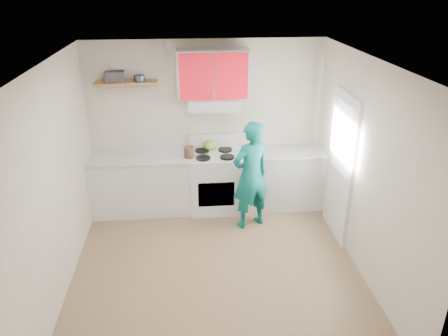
{
  "coord_description": "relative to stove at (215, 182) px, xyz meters",
  "views": [
    {
      "loc": [
        -0.33,
        -4.52,
        3.43
      ],
      "look_at": [
        0.15,
        0.55,
        1.15
      ],
      "focal_mm": 34.55,
      "sensor_mm": 36.0,
      "label": 1
    }
  ],
  "objects": [
    {
      "name": "crock",
      "position": [
        -0.39,
        -0.07,
        0.53
      ],
      "size": [
        0.2,
        0.2,
        0.19
      ],
      "primitive_type": "cylinder",
      "rotation": [
        0.0,
        0.0,
        0.33
      ],
      "color": "#4A2E20",
      "rests_on": "counter_left"
    },
    {
      "name": "books",
      "position": [
        -1.41,
        0.18,
        1.65
      ],
      "size": [
        0.3,
        0.23,
        0.14
      ],
      "primitive_type": "cube",
      "rotation": [
        0.0,
        0.0,
        0.13
      ],
      "color": "#363035",
      "rests_on": "shelf"
    },
    {
      "name": "kettle",
      "position": [
        -0.06,
        0.19,
        0.54
      ],
      "size": [
        0.25,
        0.25,
        0.17
      ],
      "primitive_type": "ellipsoid",
      "rotation": [
        0.0,
        0.0,
        0.33
      ],
      "color": "olive",
      "rests_on": "stove"
    },
    {
      "name": "person",
      "position": [
        0.48,
        -0.57,
        0.35
      ],
      "size": [
        0.7,
        0.59,
        1.62
      ],
      "primitive_type": "imported",
      "rotation": [
        0.0,
        0.0,
        3.55
      ],
      "color": "#0B635F",
      "rests_on": "floor"
    },
    {
      "name": "floor",
      "position": [
        -0.1,
        -1.57,
        -0.46
      ],
      "size": [
        3.8,
        3.8,
        0.0
      ],
      "primitive_type": "plane",
      "color": "brown",
      "rests_on": "ground"
    },
    {
      "name": "silicone_mat",
      "position": [
        1.38,
        -0.05,
        0.44
      ],
      "size": [
        0.38,
        0.35,
        0.01
      ],
      "primitive_type": "cube",
      "rotation": [
        0.0,
        0.0,
        0.32
      ],
      "color": "red",
      "rests_on": "counter_right"
    },
    {
      "name": "tin",
      "position": [
        -1.06,
        0.14,
        1.62
      ],
      "size": [
        0.16,
        0.16,
        0.09
      ],
      "primitive_type": "cylinder",
      "rotation": [
        0.0,
        0.0,
        0.01
      ],
      "color": "#333D4C",
      "rests_on": "shelf"
    },
    {
      "name": "front_wall",
      "position": [
        -0.1,
        -3.47,
        0.84
      ],
      "size": [
        3.6,
        0.04,
        2.6
      ],
      "primitive_type": "cube",
      "color": "beige",
      "rests_on": "floor"
    },
    {
      "name": "cutting_board",
      "position": [
        0.79,
        -0.04,
        0.45
      ],
      "size": [
        0.33,
        0.25,
        0.02
      ],
      "primitive_type": "cube",
      "rotation": [
        0.0,
        0.0,
        -0.07
      ],
      "color": "olive",
      "rests_on": "counter_right"
    },
    {
      "name": "left_wall",
      "position": [
        -1.9,
        -1.57,
        0.84
      ],
      "size": [
        0.04,
        3.8,
        2.6
      ],
      "primitive_type": "cube",
      "color": "beige",
      "rests_on": "floor"
    },
    {
      "name": "ceiling",
      "position": [
        -0.1,
        -1.57,
        2.14
      ],
      "size": [
        3.6,
        3.8,
        0.04
      ],
      "primitive_type": "cube",
      "color": "white",
      "rests_on": "floor"
    },
    {
      "name": "door",
      "position": [
        1.68,
        -0.88,
        0.56
      ],
      "size": [
        0.05,
        0.85,
        2.05
      ],
      "primitive_type": "cube",
      "color": "white",
      "rests_on": "floor"
    },
    {
      "name": "counter_left",
      "position": [
        -1.14,
        0.02,
        -0.01
      ],
      "size": [
        1.52,
        0.6,
        0.9
      ],
      "primitive_type": "cube",
      "color": "silver",
      "rests_on": "floor"
    },
    {
      "name": "upper_cabinets",
      "position": [
        0.0,
        0.16,
        1.66
      ],
      "size": [
        1.02,
        0.33,
        0.7
      ],
      "primitive_type": "cube",
      "color": "red",
      "rests_on": "back_wall"
    },
    {
      "name": "counter_right",
      "position": [
        1.04,
        0.02,
        -0.01
      ],
      "size": [
        1.32,
        0.6,
        0.9
      ],
      "primitive_type": "cube",
      "color": "silver",
      "rests_on": "floor"
    },
    {
      "name": "door_glass",
      "position": [
        1.65,
        -0.88,
        0.99
      ],
      "size": [
        0.01,
        0.55,
        0.95
      ],
      "primitive_type": "cube",
      "color": "white",
      "rests_on": "door"
    },
    {
      "name": "back_wall",
      "position": [
        -0.1,
        0.32,
        0.84
      ],
      "size": [
        3.6,
        0.04,
        2.6
      ],
      "primitive_type": "cube",
      "color": "beige",
      "rests_on": "floor"
    },
    {
      "name": "range_hood",
      "position": [
        0.0,
        0.1,
        1.24
      ],
      "size": [
        0.76,
        0.44,
        0.15
      ],
      "primitive_type": "cube",
      "color": "silver",
      "rests_on": "back_wall"
    },
    {
      "name": "shelf",
      "position": [
        -1.25,
        0.18,
        1.56
      ],
      "size": [
        0.9,
        0.3,
        0.04
      ],
      "primitive_type": "cube",
      "color": "brown",
      "rests_on": "back_wall"
    },
    {
      "name": "stove",
      "position": [
        0.0,
        0.0,
        0.0
      ],
      "size": [
        0.76,
        0.65,
        0.92
      ],
      "primitive_type": "cube",
      "color": "white",
      "rests_on": "floor"
    },
    {
      "name": "right_wall",
      "position": [
        1.7,
        -1.57,
        0.84
      ],
      "size": [
        0.04,
        3.8,
        2.6
      ],
      "primitive_type": "cube",
      "color": "beige",
      "rests_on": "floor"
    }
  ]
}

